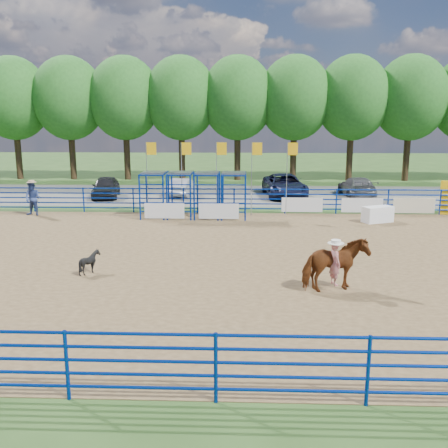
{
  "coord_description": "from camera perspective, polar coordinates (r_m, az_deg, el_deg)",
  "views": [
    {
      "loc": [
        0.51,
        -19.06,
        5.65
      ],
      "look_at": [
        -0.25,
        1.0,
        1.3
      ],
      "focal_mm": 40.0,
      "sensor_mm": 36.0,
      "label": 1
    }
  ],
  "objects": [
    {
      "name": "gravel_strip",
      "position": [
        36.5,
        1.36,
        3.33
      ],
      "size": [
        40.0,
        10.0,
        0.01
      ],
      "primitive_type": "cube",
      "color": "slate",
      "rests_on": "ground"
    },
    {
      "name": "treeline",
      "position": [
        45.1,
        1.58,
        14.62
      ],
      "size": [
        56.4,
        6.4,
        11.24
      ],
      "color": "#3F2B19",
      "rests_on": "ground"
    },
    {
      "name": "spectator_cowboy",
      "position": [
        30.74,
        -21.02,
        2.76
      ],
      "size": [
        1.07,
        0.9,
        2.02
      ],
      "color": "navy",
      "rests_on": "arena_dirt"
    },
    {
      "name": "perimeter_fence",
      "position": [
        19.68,
        0.63,
        -2.19
      ],
      "size": [
        30.1,
        20.1,
        1.5
      ],
      "color": "#072B9B",
      "rests_on": "ground"
    },
    {
      "name": "chute_assembly",
      "position": [
        28.34,
        -2.73,
        3.3
      ],
      "size": [
        19.32,
        2.41,
        4.2
      ],
      "color": "#072B9B",
      "rests_on": "ground"
    },
    {
      "name": "car_a",
      "position": [
        36.39,
        -13.34,
        4.15
      ],
      "size": [
        2.4,
        4.53,
        1.47
      ],
      "primitive_type": "imported",
      "rotation": [
        0.0,
        0.0,
        0.16
      ],
      "color": "black",
      "rests_on": "gravel_strip"
    },
    {
      "name": "horse_and_rider",
      "position": [
        16.66,
        12.56,
        -4.38
      ],
      "size": [
        2.3,
        1.57,
        2.44
      ],
      "color": "brown",
      "rests_on": "arena_dirt"
    },
    {
      "name": "arena_dirt",
      "position": [
        19.88,
        0.62,
        -4.25
      ],
      "size": [
        30.0,
        20.0,
        0.02
      ],
      "primitive_type": "cube",
      "color": "olive",
      "rests_on": "ground"
    },
    {
      "name": "car_b",
      "position": [
        36.34,
        -4.84,
        4.27
      ],
      "size": [
        1.62,
        3.95,
        1.27
      ],
      "primitive_type": "imported",
      "rotation": [
        0.0,
        0.0,
        3.07
      ],
      "color": "gray",
      "rests_on": "gravel_strip"
    },
    {
      "name": "ground",
      "position": [
        19.88,
        0.62,
        -4.28
      ],
      "size": [
        120.0,
        120.0,
        0.0
      ],
      "primitive_type": "plane",
      "color": "#3A5D25",
      "rests_on": "ground"
    },
    {
      "name": "car_c",
      "position": [
        35.94,
        6.94,
        4.4
      ],
      "size": [
        3.13,
        5.96,
        1.6
      ],
      "primitive_type": "imported",
      "rotation": [
        0.0,
        0.0,
        0.09
      ],
      "color": "#141732",
      "rests_on": "gravel_strip"
    },
    {
      "name": "car_d",
      "position": [
        37.02,
        14.96,
        4.14
      ],
      "size": [
        2.08,
        4.84,
        1.39
      ],
      "primitive_type": "imported",
      "rotation": [
        0.0,
        0.0,
        3.17
      ],
      "color": "#4F4F51",
      "rests_on": "gravel_strip"
    },
    {
      "name": "announcer_table",
      "position": [
        28.24,
        17.15,
        1.07
      ],
      "size": [
        1.78,
        1.34,
        0.86
      ],
      "primitive_type": "cube",
      "rotation": [
        0.0,
        0.0,
        0.42
      ],
      "color": "white",
      "rests_on": "arena_dirt"
    },
    {
      "name": "calf",
      "position": [
        18.86,
        -15.08,
        -4.22
      ],
      "size": [
        0.92,
        0.86,
        0.85
      ],
      "primitive_type": "imported",
      "rotation": [
        0.0,
        0.0,
        1.81
      ],
      "color": "black",
      "rests_on": "arena_dirt"
    }
  ]
}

